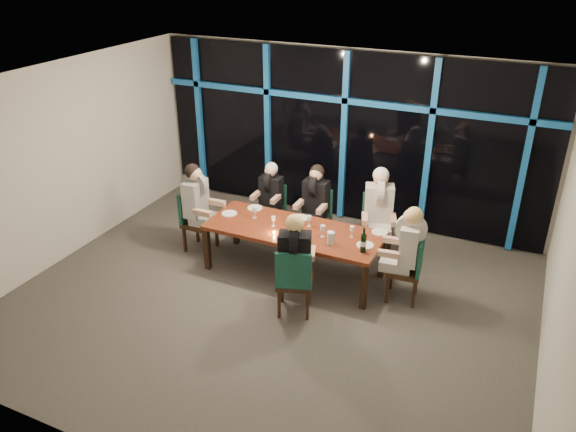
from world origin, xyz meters
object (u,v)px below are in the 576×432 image
at_px(chair_near_mid, 294,279).
at_px(diner_end_right, 407,240).
at_px(chair_end_left, 195,217).
at_px(diner_far_mid, 315,195).
at_px(chair_far_left, 273,207).
at_px(wine_bottle, 363,243).
at_px(dining_table, 294,233).
at_px(water_pitcher, 331,238).
at_px(chair_far_right, 377,223).
at_px(chair_far_mid, 317,214).
at_px(diner_far_left, 270,189).
at_px(diner_end_left, 197,195).
at_px(diner_near_mid, 295,249).
at_px(chair_end_right, 411,266).
at_px(diner_far_right, 379,202).

height_order(chair_near_mid, diner_end_right, diner_end_right).
distance_m(chair_end_left, diner_far_mid, 1.97).
bearing_deg(chair_far_left, wine_bottle, -32.53).
bearing_deg(dining_table, water_pitcher, -17.17).
bearing_deg(water_pitcher, chair_far_right, 66.34).
relative_size(chair_far_mid, diner_far_left, 1.10).
bearing_deg(chair_far_mid, diner_far_mid, -90.00).
bearing_deg(diner_end_left, water_pitcher, -96.06).
relative_size(diner_end_right, diner_near_mid, 0.96).
bearing_deg(chair_far_left, diner_end_right, -22.09).
relative_size(chair_end_right, diner_far_right, 0.97).
distance_m(diner_far_right, diner_end_left, 2.82).
height_order(chair_end_right, chair_near_mid, chair_near_mid).
relative_size(diner_far_mid, diner_far_right, 0.92).
bearing_deg(chair_near_mid, chair_end_left, -43.07).
xyz_separation_m(diner_far_right, wine_bottle, (0.13, -1.16, -0.10)).
bearing_deg(diner_far_right, wine_bottle, -102.55).
bearing_deg(diner_end_right, chair_end_right, 90.00).
distance_m(diner_far_right, diner_near_mid, 1.92).
xyz_separation_m(chair_far_mid, diner_far_left, (-0.81, -0.06, 0.32)).
distance_m(dining_table, diner_far_mid, 0.96).
bearing_deg(wine_bottle, chair_far_mid, 133.54).
distance_m(diner_far_left, diner_near_mid, 2.22).
xyz_separation_m(chair_far_right, wine_bottle, (0.16, -1.25, 0.31)).
height_order(chair_end_right, diner_end_left, diner_end_left).
distance_m(dining_table, diner_near_mid, 1.02).
bearing_deg(diner_far_mid, diner_end_left, -150.60).
height_order(chair_end_left, diner_far_left, diner_far_left).
xyz_separation_m(chair_near_mid, diner_end_right, (1.22, 0.99, 0.36)).
distance_m(chair_far_mid, chair_near_mid, 2.03).
bearing_deg(diner_end_right, diner_far_right, -150.95).
bearing_deg(dining_table, chair_far_left, 129.68).
height_order(dining_table, diner_far_left, diner_far_left).
distance_m(chair_far_left, wine_bottle, 2.36).
xyz_separation_m(chair_end_left, diner_far_right, (2.75, 0.91, 0.42)).
xyz_separation_m(chair_near_mid, diner_end_left, (-2.11, 1.00, 0.39)).
bearing_deg(chair_end_left, wine_bottle, -95.28).
height_order(chair_far_left, diner_end_left, diner_end_left).
bearing_deg(diner_end_left, chair_far_right, -69.64).
bearing_deg(chair_far_left, diner_near_mid, -56.97).
xyz_separation_m(diner_far_mid, diner_near_mid, (0.45, -1.81, 0.05)).
xyz_separation_m(dining_table, chair_end_left, (-1.76, 0.03, -0.12)).
bearing_deg(diner_far_right, chair_far_right, 90.00).
xyz_separation_m(chair_far_left, chair_near_mid, (1.28, -1.98, 0.07)).
bearing_deg(diner_near_mid, chair_near_mid, 90.00).
distance_m(chair_near_mid, diner_end_right, 1.61).
xyz_separation_m(chair_far_left, chair_end_left, (-0.91, -0.99, 0.06)).
xyz_separation_m(diner_far_right, diner_near_mid, (-0.59, -1.83, -0.02)).
height_order(diner_far_right, diner_near_mid, diner_far_right).
relative_size(chair_far_left, chair_end_left, 0.89).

